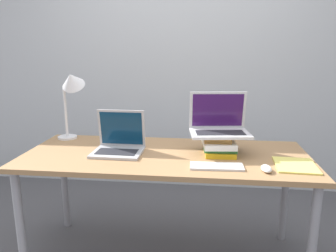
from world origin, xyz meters
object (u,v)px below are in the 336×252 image
Objects in this scene: laptop_on_books at (219,125)px; desk_lamp at (71,87)px; laptop_left at (119,144)px; book_stack at (219,144)px; mouse at (266,169)px; wireless_keyboard at (217,166)px; notepad at (295,165)px.

laptop_on_books is 0.75× the size of desk_lamp.
laptop_left reaches higher than book_stack.
mouse is 0.20× the size of desk_lamp.
wireless_keyboard is (-0.02, -0.26, -0.05)m from book_stack.
mouse is (0.27, -0.03, 0.01)m from wireless_keyboard.
book_stack is 1.10m from desk_lamp.
wireless_keyboard reaches higher than notepad.
wireless_keyboard is (0.61, -0.21, -0.05)m from laptop_left.
laptop_on_books is at bearing 153.20° from notepad.
laptop_left is at bearing -175.99° from book_stack.
desk_lamp reaches higher than mouse.
book_stack is at bearing 130.53° from mouse.
mouse is at bearing -49.47° from book_stack.
wireless_keyboard is at bearing 173.94° from mouse.
wireless_keyboard is at bearing -24.51° from desk_lamp.
laptop_on_books is at bearing 86.37° from wireless_keyboard.
wireless_keyboard is at bearing -94.41° from book_stack.
book_stack is at bearing 156.13° from notepad.
laptop_left is at bearing 160.79° from wireless_keyboard.
laptop_left is 1.16× the size of book_stack.
mouse is 0.39× the size of notepad.
mouse is at bearing -150.86° from notepad.
laptop_on_books is 1.45× the size of notepad.
wireless_keyboard is at bearing -19.21° from laptop_left.
laptop_left is 0.65m from laptop_on_books.
mouse is at bearing -15.40° from laptop_left.
desk_lamp reaches higher than book_stack.
book_stack is 0.69× the size of laptop_on_books.
notepad is 1.55m from desk_lamp.
book_stack is 0.12m from laptop_on_books.
laptop_on_books is 0.33m from wireless_keyboard.
laptop_on_books reaches higher than laptop_left.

